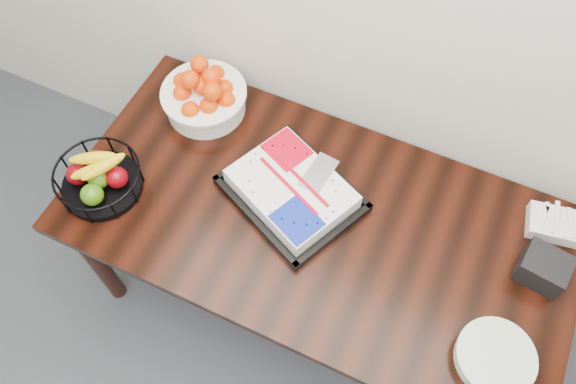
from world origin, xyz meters
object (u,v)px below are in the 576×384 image
at_px(table, 316,230).
at_px(cake_tray, 292,190).
at_px(plate_stack, 494,358).
at_px(napkin_box, 543,268).
at_px(fruit_basket, 99,178).
at_px(tangerine_bowl, 204,93).

xyz_separation_m(table, cake_tray, (-0.12, 0.05, 0.13)).
relative_size(table, plate_stack, 7.40).
xyz_separation_m(table, napkin_box, (0.75, 0.12, 0.14)).
bearing_deg(table, cake_tray, 159.01).
distance_m(table, fruit_basket, 0.80).
bearing_deg(cake_tray, tangerine_bowl, 154.79).
bearing_deg(cake_tray, napkin_box, 4.85).
bearing_deg(table, fruit_basket, -164.72).
xyz_separation_m(tangerine_bowl, plate_stack, (1.28, -0.49, -0.06)).
height_order(tangerine_bowl, fruit_basket, tangerine_bowl).
relative_size(fruit_basket, napkin_box, 2.09).
height_order(cake_tray, tangerine_bowl, tangerine_bowl).
bearing_deg(tangerine_bowl, table, -24.37).
relative_size(table, tangerine_bowl, 5.41).
xyz_separation_m(table, tangerine_bowl, (-0.60, 0.27, 0.18)).
relative_size(cake_tray, napkin_box, 3.86).
distance_m(cake_tray, tangerine_bowl, 0.53).
bearing_deg(tangerine_bowl, cake_tray, -25.21).
bearing_deg(napkin_box, cake_tray, -175.15).
bearing_deg(cake_tray, fruit_basket, -158.23).
distance_m(table, plate_stack, 0.73).
bearing_deg(fruit_basket, table, 15.28).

